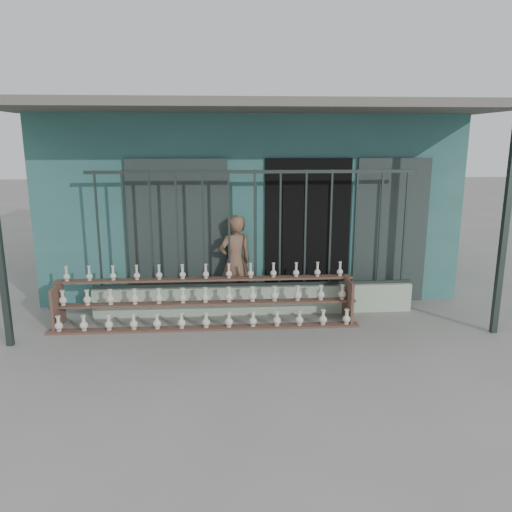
{
  "coord_description": "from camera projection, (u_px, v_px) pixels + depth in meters",
  "views": [
    {
      "loc": [
        -0.5,
        -6.2,
        2.68
      ],
      "look_at": [
        0.0,
        1.0,
        1.0
      ],
      "focal_mm": 35.0,
      "sensor_mm": 36.0,
      "label": 1
    }
  ],
  "objects": [
    {
      "name": "shelf_rack",
      "position": [
        206.0,
        300.0,
        7.39
      ],
      "size": [
        4.5,
        0.68,
        0.85
      ],
      "color": "brown",
      "rests_on": "ground"
    },
    {
      "name": "ground",
      "position": [
        261.0,
        346.0,
        6.66
      ],
      "size": [
        60.0,
        60.0,
        0.0
      ],
      "primitive_type": "plane",
      "color": "slate"
    },
    {
      "name": "workshop_building",
      "position": [
        246.0,
        192.0,
        10.41
      ],
      "size": [
        7.4,
        6.6,
        3.21
      ],
      "color": "#2E615D",
      "rests_on": "ground"
    },
    {
      "name": "security_fence",
      "position": [
        255.0,
        229.0,
        7.62
      ],
      "size": [
        5.0,
        0.04,
        1.8
      ],
      "color": "#283330",
      "rests_on": "parapet_wall"
    },
    {
      "name": "elderly_woman",
      "position": [
        235.0,
        262.0,
        8.0
      ],
      "size": [
        0.66,
        0.55,
        1.53
      ],
      "primitive_type": "imported",
      "rotation": [
        0.0,
        0.0,
        3.53
      ],
      "color": "brown",
      "rests_on": "ground"
    },
    {
      "name": "parapet_wall",
      "position": [
        255.0,
        299.0,
        7.88
      ],
      "size": [
        5.0,
        0.2,
        0.45
      ],
      "primitive_type": "cube",
      "color": "#A4BA9F",
      "rests_on": "ground"
    }
  ]
}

